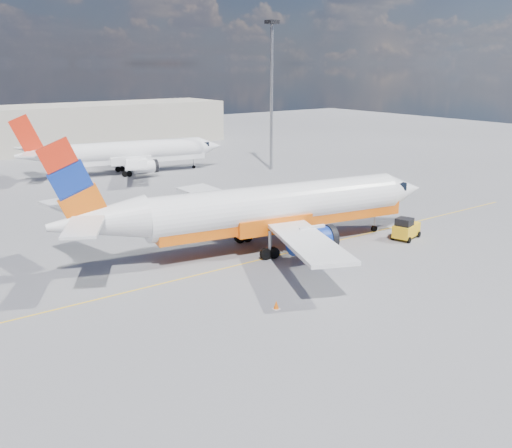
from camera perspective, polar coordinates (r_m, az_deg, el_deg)
ground at (r=43.47m, az=1.58°, el=-4.93°), size 240.00×240.00×0.00m
taxi_line at (r=45.73m, az=-0.73°, el=-3.85°), size 70.00×0.15×0.01m
terminal_main at (r=111.79m, az=-20.73°, el=8.92°), size 70.00×14.00×8.00m
main_jet at (r=48.12m, az=1.05°, el=1.51°), size 34.96×27.16×10.55m
second_jet at (r=84.23m, az=-12.66°, el=6.94°), size 29.88×23.15×9.02m
gse_tug at (r=53.26m, az=14.76°, el=-0.45°), size 3.18×2.47×2.04m
traffic_cone at (r=37.26m, az=2.03°, el=-8.10°), size 0.42×0.42×0.59m
floodlight_mast at (r=84.99m, az=1.57°, el=13.98°), size 1.55×1.55×21.26m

